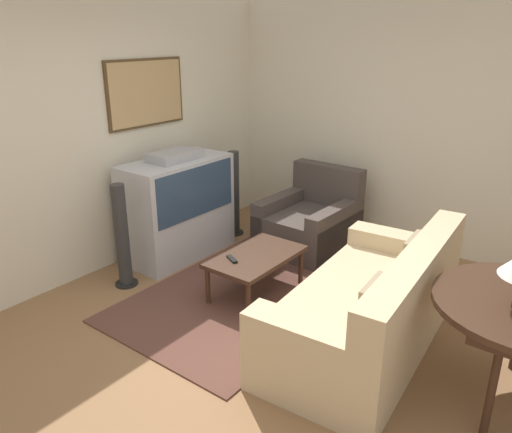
% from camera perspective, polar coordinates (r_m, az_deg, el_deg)
% --- Properties ---
extents(ground_plane, '(12.00, 12.00, 0.00)m').
position_cam_1_polar(ground_plane, '(4.08, 0.20, -14.28)').
color(ground_plane, '#8E6642').
extents(wall_back, '(12.00, 0.10, 2.70)m').
position_cam_1_polar(wall_back, '(5.04, -19.64, 8.18)').
color(wall_back, beige).
rests_on(wall_back, ground_plane).
extents(wall_right, '(0.06, 12.00, 2.70)m').
position_cam_1_polar(wall_right, '(5.76, 16.42, 9.90)').
color(wall_right, beige).
rests_on(wall_right, ground_plane).
extents(area_rug, '(2.43, 1.61, 0.01)m').
position_cam_1_polar(area_rug, '(4.75, -1.23, -8.77)').
color(area_rug, brown).
rests_on(area_rug, ground_plane).
extents(tv, '(1.20, 0.58, 1.16)m').
position_cam_1_polar(tv, '(5.42, -8.90, 1.06)').
color(tv, '#B7B7BC').
rests_on(tv, ground_plane).
extents(couch, '(2.07, 1.10, 0.86)m').
position_cam_1_polar(couch, '(4.02, 12.97, -10.26)').
color(couch, '#CCB289').
rests_on(couch, ground_plane).
extents(armchair, '(1.01, 0.89, 0.89)m').
position_cam_1_polar(armchair, '(5.66, 6.19, -0.76)').
color(armchair, '#473D38').
rests_on(armchair, ground_plane).
extents(coffee_table, '(0.92, 0.56, 0.40)m').
position_cam_1_polar(coffee_table, '(4.59, -0.00, -4.89)').
color(coffee_table, '#3D2619').
rests_on(coffee_table, ground_plane).
extents(remote, '(0.11, 0.16, 0.02)m').
position_cam_1_polar(remote, '(4.47, -2.77, -4.87)').
color(remote, black).
rests_on(remote, coffee_table).
extents(speaker_tower_left, '(0.22, 0.22, 1.02)m').
position_cam_1_polar(speaker_tower_left, '(4.88, -15.04, -2.48)').
color(speaker_tower_left, black).
rests_on(speaker_tower_left, ground_plane).
extents(speaker_tower_right, '(0.22, 0.22, 1.02)m').
position_cam_1_polar(speaker_tower_right, '(5.95, -2.54, 2.40)').
color(speaker_tower_right, black).
rests_on(speaker_tower_right, ground_plane).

